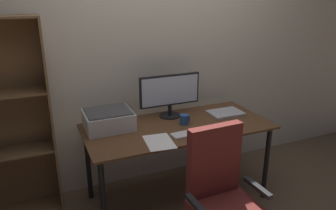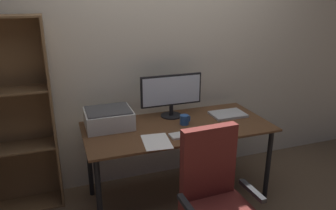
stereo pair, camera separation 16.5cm
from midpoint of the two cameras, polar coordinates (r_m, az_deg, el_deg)
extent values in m
plane|color=brown|center=(3.20, 3.13, -15.98)|extent=(12.00, 12.00, 0.00)
cube|color=beige|center=(3.18, -0.28, 9.34)|extent=(6.40, 0.10, 2.60)
cube|color=#56351E|center=(2.85, 3.40, -3.88)|extent=(1.63, 0.76, 0.02)
cylinder|color=black|center=(2.58, -10.21, -16.32)|extent=(0.04, 0.04, 0.72)
cylinder|color=black|center=(3.13, 18.75, -10.27)|extent=(0.04, 0.04, 0.72)
cylinder|color=black|center=(3.12, -12.25, -9.73)|extent=(0.04, 0.04, 0.72)
cylinder|color=black|center=(3.58, 12.55, -5.77)|extent=(0.04, 0.04, 0.72)
cylinder|color=black|center=(3.05, 2.12, -1.89)|extent=(0.20, 0.20, 0.01)
cylinder|color=black|center=(3.04, 2.14, -0.90)|extent=(0.04, 0.04, 0.10)
cube|color=black|center=(2.97, 2.18, 2.63)|extent=(0.58, 0.03, 0.29)
cube|color=silver|center=(2.96, 2.29, 2.55)|extent=(0.55, 0.01, 0.26)
cube|color=silver|center=(2.66, 5.13, -5.19)|extent=(0.29, 0.12, 0.02)
cube|color=black|center=(2.76, 9.56, -4.35)|extent=(0.07, 0.10, 0.03)
cylinder|color=#285193|center=(2.86, 4.56, -2.64)|extent=(0.08, 0.08, 0.09)
cube|color=#285193|center=(2.88, 5.43, -2.44)|extent=(0.02, 0.01, 0.05)
cube|color=#B7BABC|center=(3.14, 12.05, -1.62)|extent=(0.32, 0.23, 0.02)
cube|color=silver|center=(2.82, -8.81, -2.44)|extent=(0.40, 0.34, 0.15)
cube|color=#424244|center=(2.79, -8.89, -0.89)|extent=(0.37, 0.31, 0.01)
cube|color=white|center=(2.54, -0.18, -6.51)|extent=(0.24, 0.32, 0.00)
cube|color=maroon|center=(2.27, 9.28, -9.93)|extent=(0.40, 0.08, 0.52)
cube|color=#232326|center=(2.12, 5.87, -17.54)|extent=(0.05, 0.26, 0.03)
cube|color=#232326|center=(2.34, 16.71, -14.34)|extent=(0.05, 0.26, 0.03)
cube|color=brown|center=(2.92, -18.19, -1.82)|extent=(0.02, 0.28, 1.69)
cube|color=brown|center=(3.07, -24.41, -1.64)|extent=(0.67, 0.01, 1.69)
cube|color=brown|center=(3.32, -22.52, -16.07)|extent=(0.64, 0.26, 0.02)
cube|color=brown|center=(3.04, -23.91, -6.97)|extent=(0.64, 0.26, 0.02)
cube|color=brown|center=(2.86, -25.26, 2.20)|extent=(0.64, 0.26, 0.02)
camera|label=1|loc=(0.08, -88.30, 0.59)|focal=34.43mm
camera|label=2|loc=(0.08, 91.70, -0.59)|focal=34.43mm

